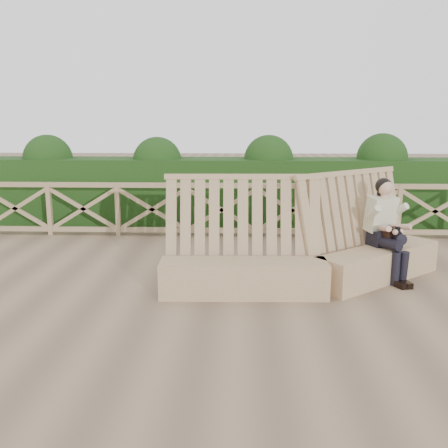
{
  "coord_description": "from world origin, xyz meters",
  "views": [
    {
      "loc": [
        0.46,
        -6.51,
        2.34
      ],
      "look_at": [
        0.18,
        0.4,
        0.9
      ],
      "focal_mm": 40.0,
      "sensor_mm": 36.0,
      "label": 1
    }
  ],
  "objects": [
    {
      "name": "ground",
      "position": [
        0.0,
        0.0,
        0.0
      ],
      "size": [
        60.0,
        60.0,
        0.0
      ],
      "primitive_type": "plane",
      "color": "brown",
      "rests_on": "ground"
    },
    {
      "name": "bench",
      "position": [
        1.44,
        0.42,
        0.41
      ],
      "size": [
        4.18,
        2.13,
        1.62
      ],
      "rotation": [
        0.0,
        0.0,
        0.43
      ],
      "color": "#957955",
      "rests_on": "ground"
    },
    {
      "name": "woman",
      "position": [
        2.58,
        0.84,
        0.81
      ],
      "size": [
        0.61,
        0.95,
        1.51
      ],
      "rotation": [
        0.0,
        0.0,
        0.43
      ],
      "color": "black",
      "rests_on": "ground"
    },
    {
      "name": "hedge",
      "position": [
        0.0,
        4.7,
        0.75
      ],
      "size": [
        12.0,
        1.2,
        1.5
      ],
      "primitive_type": "cube",
      "color": "black",
      "rests_on": "ground"
    },
    {
      "name": "guardrail",
      "position": [
        0.0,
        3.5,
        0.55
      ],
      "size": [
        10.1,
        0.09,
        1.1
      ],
      "color": "#8E7452",
      "rests_on": "ground"
    }
  ]
}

